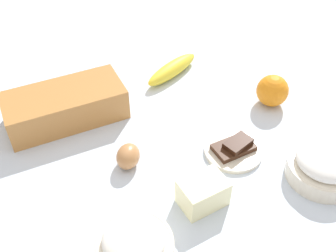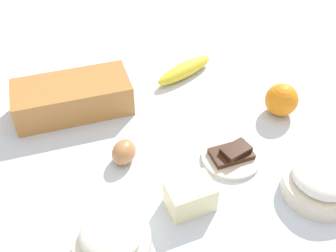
# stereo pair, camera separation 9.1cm
# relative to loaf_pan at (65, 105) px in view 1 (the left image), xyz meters

# --- Properties ---
(ground_plane) EXTENTS (2.40, 2.40, 0.02)m
(ground_plane) POSITION_rel_loaf_pan_xyz_m (0.16, -0.20, -0.05)
(ground_plane) COLOR silver
(loaf_pan) EXTENTS (0.30, 0.18, 0.08)m
(loaf_pan) POSITION_rel_loaf_pan_xyz_m (0.00, 0.00, 0.00)
(loaf_pan) COLOR #B77A3D
(loaf_pan) RESTS_ON ground_plane
(flour_bowl) EXTENTS (0.14, 0.14, 0.07)m
(flour_bowl) POSITION_rel_loaf_pan_xyz_m (-0.07, -0.41, -0.01)
(flour_bowl) COLOR silver
(flour_bowl) RESTS_ON ground_plane
(sugar_bowl) EXTENTS (0.15, 0.15, 0.07)m
(sugar_bowl) POSITION_rel_loaf_pan_xyz_m (0.35, -0.49, -0.01)
(sugar_bowl) COLOR silver
(sugar_bowl) RESTS_ON ground_plane
(banana) EXTENTS (0.20, 0.09, 0.04)m
(banana) POSITION_rel_loaf_pan_xyz_m (0.32, -0.01, -0.02)
(banana) COLOR yellow
(banana) RESTS_ON ground_plane
(orange_fruit) EXTENTS (0.08, 0.08, 0.08)m
(orange_fruit) POSITION_rel_loaf_pan_xyz_m (0.44, -0.25, -0.00)
(orange_fruit) COLOR orange
(orange_fruit) RESTS_ON ground_plane
(butter_block) EXTENTS (0.10, 0.07, 0.06)m
(butter_block) POSITION_rel_loaf_pan_xyz_m (0.10, -0.39, -0.01)
(butter_block) COLOR #F4EDB2
(butter_block) RESTS_ON ground_plane
(egg_near_butter) EXTENTS (0.08, 0.08, 0.05)m
(egg_near_butter) POSITION_rel_loaf_pan_xyz_m (0.04, -0.22, -0.02)
(egg_near_butter) COLOR #B97D4C
(egg_near_butter) RESTS_ON ground_plane
(chocolate_plate) EXTENTS (0.13, 0.13, 0.03)m
(chocolate_plate) POSITION_rel_loaf_pan_xyz_m (0.25, -0.33, -0.03)
(chocolate_plate) COLOR silver
(chocolate_plate) RESTS_ON ground_plane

